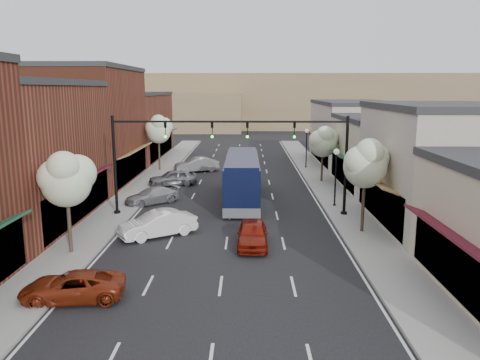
{
  "coord_description": "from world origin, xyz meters",
  "views": [
    {
      "loc": [
        1.18,
        -23.88,
        8.79
      ],
      "look_at": [
        0.67,
        9.83,
        2.2
      ],
      "focal_mm": 35.0,
      "sensor_mm": 36.0,
      "label": 1
    }
  ],
  "objects_px": {
    "tree_right_far": "(323,141)",
    "signal_mast_left": "(148,150)",
    "coach_bus": "(242,178)",
    "parked_car_d": "(173,178)",
    "lamp_post_near": "(336,168)",
    "red_hatchback": "(252,234)",
    "tree_right_near": "(366,162)",
    "tree_left_far": "(159,129)",
    "signal_mast_right": "(312,151)",
    "parked_car_a": "(73,286)",
    "lamp_post_far": "(307,142)",
    "parked_car_e": "(197,165)",
    "tree_left_near": "(66,178)",
    "parked_car_c": "(152,196)",
    "parked_car_b": "(158,224)"
  },
  "relations": [
    {
      "from": "coach_bus",
      "to": "parked_car_d",
      "type": "bearing_deg",
      "value": 137.95
    },
    {
      "from": "tree_left_near",
      "to": "red_hatchback",
      "type": "relative_size",
      "value": 1.35
    },
    {
      "from": "tree_right_near",
      "to": "tree_left_far",
      "type": "height_order",
      "value": "tree_left_far"
    },
    {
      "from": "signal_mast_left",
      "to": "lamp_post_far",
      "type": "height_order",
      "value": "signal_mast_left"
    },
    {
      "from": "coach_bus",
      "to": "signal_mast_left",
      "type": "bearing_deg",
      "value": -145.5
    },
    {
      "from": "lamp_post_near",
      "to": "signal_mast_right",
      "type": "bearing_deg",
      "value": -131.05
    },
    {
      "from": "lamp_post_near",
      "to": "tree_left_near",
      "type": "bearing_deg",
      "value": -146.67
    },
    {
      "from": "lamp_post_near",
      "to": "lamp_post_far",
      "type": "distance_m",
      "value": 17.5
    },
    {
      "from": "parked_car_a",
      "to": "parked_car_e",
      "type": "xyz_separation_m",
      "value": [
        1.92,
        31.12,
        0.18
      ]
    },
    {
      "from": "signal_mast_right",
      "to": "tree_left_far",
      "type": "relative_size",
      "value": 1.34
    },
    {
      "from": "tree_right_near",
      "to": "parked_car_e",
      "type": "height_order",
      "value": "tree_right_near"
    },
    {
      "from": "tree_right_near",
      "to": "lamp_post_near",
      "type": "bearing_deg",
      "value": 94.77
    },
    {
      "from": "signal_mast_left",
      "to": "parked_car_e",
      "type": "height_order",
      "value": "signal_mast_left"
    },
    {
      "from": "lamp_post_near",
      "to": "tree_right_near",
      "type": "bearing_deg",
      "value": -85.23
    },
    {
      "from": "parked_car_e",
      "to": "lamp_post_near",
      "type": "bearing_deg",
      "value": 15.45
    },
    {
      "from": "signal_mast_right",
      "to": "signal_mast_left",
      "type": "relative_size",
      "value": 1.0
    },
    {
      "from": "tree_left_near",
      "to": "parked_car_d",
      "type": "bearing_deg",
      "value": 81.93
    },
    {
      "from": "lamp_post_far",
      "to": "parked_car_e",
      "type": "height_order",
      "value": "lamp_post_far"
    },
    {
      "from": "signal_mast_right",
      "to": "parked_car_a",
      "type": "distance_m",
      "value": 18.38
    },
    {
      "from": "red_hatchback",
      "to": "parked_car_d",
      "type": "xyz_separation_m",
      "value": [
        -7.16,
        16.73,
        0.03
      ]
    },
    {
      "from": "red_hatchback",
      "to": "parked_car_b",
      "type": "height_order",
      "value": "parked_car_b"
    },
    {
      "from": "signal_mast_left",
      "to": "tree_right_near",
      "type": "relative_size",
      "value": 1.38
    },
    {
      "from": "red_hatchback",
      "to": "tree_left_far",
      "type": "bearing_deg",
      "value": 112.77
    },
    {
      "from": "parked_car_d",
      "to": "parked_car_e",
      "type": "xyz_separation_m",
      "value": [
        1.42,
        7.38,
        0.03
      ]
    },
    {
      "from": "parked_car_d",
      "to": "parked_car_b",
      "type": "bearing_deg",
      "value": -12.17
    },
    {
      "from": "parked_car_c",
      "to": "tree_right_near",
      "type": "bearing_deg",
      "value": 23.96
    },
    {
      "from": "parked_car_d",
      "to": "lamp_post_near",
      "type": "bearing_deg",
      "value": 42.42
    },
    {
      "from": "tree_right_near",
      "to": "parked_car_d",
      "type": "xyz_separation_m",
      "value": [
        -14.01,
        14.29,
        -3.71
      ]
    },
    {
      "from": "tree_right_near",
      "to": "parked_car_e",
      "type": "distance_m",
      "value": 25.32
    },
    {
      "from": "lamp_post_far",
      "to": "tree_left_near",
      "type": "bearing_deg",
      "value": -119.78
    },
    {
      "from": "coach_bus",
      "to": "tree_right_near",
      "type": "bearing_deg",
      "value": -48.67
    },
    {
      "from": "tree_left_far",
      "to": "parked_car_c",
      "type": "relative_size",
      "value": 1.42
    },
    {
      "from": "tree_right_near",
      "to": "red_hatchback",
      "type": "bearing_deg",
      "value": -160.37
    },
    {
      "from": "lamp_post_near",
      "to": "coach_bus",
      "type": "xyz_separation_m",
      "value": [
        -7.0,
        1.95,
        -1.12
      ]
    },
    {
      "from": "tree_left_near",
      "to": "tree_left_far",
      "type": "distance_m",
      "value": 26.0
    },
    {
      "from": "parked_car_a",
      "to": "tree_right_far",
      "type": "bearing_deg",
      "value": 143.61
    },
    {
      "from": "tree_right_far",
      "to": "signal_mast_left",
      "type": "bearing_deg",
      "value": -139.46
    },
    {
      "from": "parked_car_b",
      "to": "parked_car_a",
      "type": "bearing_deg",
      "value": -45.57
    },
    {
      "from": "parked_car_a",
      "to": "parked_car_b",
      "type": "distance_m",
      "value": 8.94
    },
    {
      "from": "lamp_post_near",
      "to": "lamp_post_far",
      "type": "relative_size",
      "value": 1.0
    },
    {
      "from": "parked_car_c",
      "to": "parked_car_d",
      "type": "bearing_deg",
      "value": 136.54
    },
    {
      "from": "parked_car_d",
      "to": "parked_car_e",
      "type": "height_order",
      "value": "parked_car_e"
    },
    {
      "from": "signal_mast_left",
      "to": "parked_car_e",
      "type": "distance_m",
      "value": 18.08
    },
    {
      "from": "signal_mast_left",
      "to": "red_hatchback",
      "type": "relative_size",
      "value": 1.95
    },
    {
      "from": "lamp_post_far",
      "to": "parked_car_a",
      "type": "bearing_deg",
      "value": -112.62
    },
    {
      "from": "coach_bus",
      "to": "parked_car_d",
      "type": "distance_m",
      "value": 8.74
    },
    {
      "from": "tree_left_far",
      "to": "lamp_post_far",
      "type": "xyz_separation_m",
      "value": [
        16.05,
        2.06,
        -1.6
      ]
    },
    {
      "from": "signal_mast_right",
      "to": "tree_right_far",
      "type": "height_order",
      "value": "signal_mast_right"
    },
    {
      "from": "signal_mast_right",
      "to": "lamp_post_far",
      "type": "distance_m",
      "value": 20.19
    },
    {
      "from": "red_hatchback",
      "to": "parked_car_d",
      "type": "relative_size",
      "value": 0.97
    }
  ]
}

